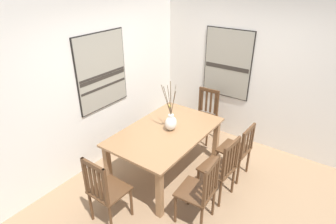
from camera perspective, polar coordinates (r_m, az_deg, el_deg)
name	(u,v)px	position (r m, az deg, el deg)	size (l,w,h in m)	color
ground_plane	(199,194)	(4.27, 6.43, -16.27)	(6.40, 6.40, 0.03)	#8E7051
wall_back	(101,80)	(4.58, -13.41, 6.38)	(6.40, 0.12, 2.70)	silver
wall_side	(257,71)	(5.10, 17.75, 7.94)	(0.12, 6.40, 2.70)	silver
dining_table	(166,136)	(4.23, -0.43, -4.99)	(1.72, 1.09, 0.77)	#8E6642
centerpiece_vase	(171,122)	(4.13, 0.59, -2.04)	(0.20, 0.22, 0.74)	silver
chair_0	(200,190)	(3.56, 6.62, -15.55)	(0.45, 0.45, 0.96)	#4C301C
chair_1	(221,167)	(3.95, 10.79, -10.98)	(0.45, 0.45, 0.96)	#4C301C
chair_2	(105,190)	(3.62, -12.70, -15.19)	(0.43, 0.43, 0.98)	#4C301C
chair_3	(237,149)	(4.40, 13.95, -7.39)	(0.44, 0.44, 0.90)	#4C301C
chair_4	(205,114)	(5.26, 7.52, -0.47)	(0.44, 0.44, 0.97)	#4C301C
painting_on_back_wall	(102,71)	(4.46, -13.35, 8.06)	(0.97, 0.05, 1.19)	black
painting_on_side_wall	(227,64)	(5.20, 12.02, 9.60)	(0.05, 0.89, 1.24)	black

